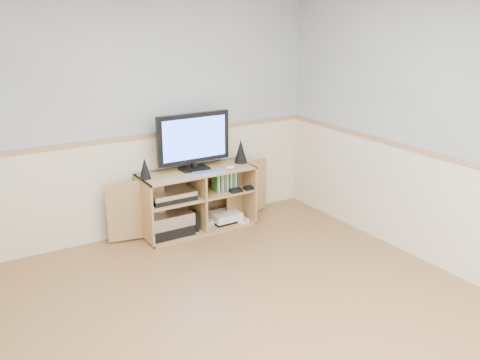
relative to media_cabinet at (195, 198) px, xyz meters
name	(u,v)px	position (x,y,z in m)	size (l,w,h in m)	color
room	(244,172)	(-0.59, -1.92, 0.88)	(4.04, 4.54, 2.54)	tan
media_cabinet	(195,198)	(0.00, 0.00, 0.00)	(1.89, 0.45, 0.65)	tan
monitor	(194,140)	(0.00, -0.01, 0.64)	(0.80, 0.18, 0.59)	black
speaker_left	(145,168)	(-0.55, -0.03, 0.42)	(0.12, 0.12, 0.21)	black
speaker_right	(241,151)	(0.55, -0.03, 0.45)	(0.14, 0.14, 0.26)	black
keyboard	(209,172)	(0.07, -0.19, 0.32)	(0.32, 0.13, 0.01)	silver
mouse	(231,167)	(0.33, -0.19, 0.34)	(0.10, 0.06, 0.04)	white
av_components	(169,216)	(-0.33, -0.06, -0.11)	(0.53, 0.34, 0.47)	black
game_consoles	(224,217)	(0.31, -0.07, -0.26)	(0.45, 0.30, 0.11)	white
game_cases	(225,181)	(0.32, -0.07, 0.15)	(0.26, 0.14, 0.19)	#3F8C3F
wall_outlet	(225,163)	(0.47, 0.18, 0.27)	(0.12, 0.03, 0.12)	white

